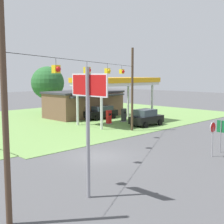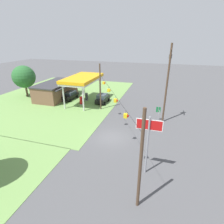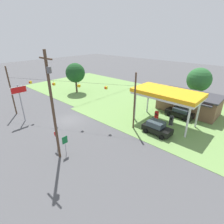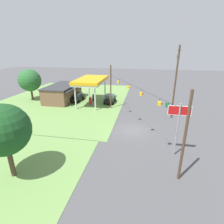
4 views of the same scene
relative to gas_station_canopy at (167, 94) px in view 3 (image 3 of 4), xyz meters
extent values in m
plane|color=#4C4C4F|center=(-11.93, -9.70, -4.90)|extent=(160.00, 160.00, 0.00)
cube|color=#6B934C|center=(2.00, 7.21, -4.88)|extent=(36.00, 28.00, 0.04)
cube|color=#6B934C|center=(-27.93, 6.30, -4.88)|extent=(24.00, 24.00, 0.04)
cube|color=silver|center=(0.00, 0.00, -0.20)|extent=(9.87, 5.18, 0.35)
cube|color=orange|center=(0.00, 0.00, 0.25)|extent=(10.07, 5.38, 0.55)
cylinder|color=silver|center=(-4.33, -1.99, -2.64)|extent=(0.28, 0.28, 4.52)
cylinder|color=silver|center=(4.33, -1.99, -2.64)|extent=(0.28, 0.28, 4.52)
cylinder|color=silver|center=(-4.33, 1.99, -2.64)|extent=(0.28, 0.28, 4.52)
cylinder|color=silver|center=(4.33, 1.99, -2.64)|extent=(0.28, 0.28, 4.52)
cube|color=brown|center=(1.04, 7.21, -3.25)|extent=(10.17, 5.29, 3.29)
cube|color=#333338|center=(1.04, 7.21, -1.49)|extent=(10.47, 5.59, 0.24)
cube|color=#333338|center=(1.04, 4.21, -1.86)|extent=(9.15, 0.70, 0.20)
cube|color=gray|center=(-1.29, 0.00, -4.84)|extent=(0.71, 0.56, 0.12)
cube|color=red|center=(-1.29, 0.00, -4.02)|extent=(0.55, 0.40, 1.52)
cube|color=black|center=(-1.29, -0.22, -3.71)|extent=(0.39, 0.03, 0.24)
cube|color=gray|center=(1.29, 0.00, -4.84)|extent=(0.71, 0.56, 0.12)
cube|color=#333338|center=(1.29, 0.00, -4.02)|extent=(0.55, 0.40, 1.52)
cube|color=black|center=(1.29, -0.22, -3.71)|extent=(0.39, 0.03, 0.24)
cube|color=black|center=(0.95, -3.82, -4.16)|extent=(4.17, 1.93, 0.80)
cube|color=#333D47|center=(0.70, -3.81, -3.38)|extent=(2.31, 1.75, 0.76)
cylinder|color=black|center=(2.25, -2.90, -4.56)|extent=(0.68, 0.23, 0.68)
cylinder|color=black|center=(2.21, -4.79, -4.56)|extent=(0.68, 0.23, 0.68)
cylinder|color=black|center=(-0.32, -2.85, -4.56)|extent=(0.68, 0.23, 0.68)
cylinder|color=black|center=(-0.35, -4.74, -4.56)|extent=(0.68, 0.23, 0.68)
cube|color=black|center=(0.97, 3.82, -4.17)|extent=(4.67, 2.01, 0.78)
cube|color=#333D47|center=(1.25, 3.81, -3.48)|extent=(2.59, 1.79, 0.59)
cylinder|color=black|center=(-0.49, 2.92, -4.56)|extent=(0.69, 0.24, 0.68)
cylinder|color=black|center=(-0.42, 4.81, -4.56)|extent=(0.69, 0.24, 0.68)
cylinder|color=black|center=(2.37, 2.82, -4.56)|extent=(0.69, 0.24, 0.68)
cylinder|color=black|center=(2.43, 4.71, -4.56)|extent=(0.69, 0.24, 0.68)
cylinder|color=#99999E|center=(-6.34, -15.48, -3.85)|extent=(0.08, 0.08, 2.10)
cylinder|color=white|center=(-6.34, -15.48, -2.80)|extent=(0.80, 0.03, 0.80)
cylinder|color=red|center=(-6.34, -15.48, -2.80)|extent=(0.70, 0.03, 0.70)
cylinder|color=gray|center=(-17.34, -14.84, -1.83)|extent=(0.18, 0.18, 6.14)
cube|color=white|center=(-17.24, -14.84, 0.41)|extent=(0.06, 2.39, 1.05)
cube|color=red|center=(-17.24, -14.84, 0.41)|extent=(0.07, 2.27, 0.93)
cylinder|color=gray|center=(-4.72, -15.31, -3.70)|extent=(0.07, 0.07, 2.40)
cube|color=#146B33|center=(-4.67, -15.31, -2.95)|extent=(0.04, 0.70, 0.90)
cylinder|color=#4C3828|center=(-4.79, -16.14, 1.06)|extent=(0.28, 0.28, 11.91)
cube|color=#4C3828|center=(-4.79, -16.14, 6.21)|extent=(2.20, 0.14, 0.14)
cylinder|color=#59595B|center=(-4.44, -16.14, 5.21)|extent=(0.44, 0.44, 0.60)
cylinder|color=#4C3828|center=(-21.28, -14.70, -0.66)|extent=(0.24, 0.24, 8.47)
cylinder|color=#4C3828|center=(-2.58, -4.70, -0.66)|extent=(0.24, 0.24, 8.47)
cylinder|color=black|center=(-11.93, -9.70, 1.71)|extent=(18.71, 10.02, 0.02)
cylinder|color=black|center=(-17.54, -12.70, 1.53)|extent=(0.02, 0.02, 0.35)
cube|color=yellow|center=(-17.54, -12.70, 1.16)|extent=(0.32, 0.32, 0.40)
sphere|color=red|center=(-17.54, -12.87, 1.16)|extent=(0.28, 0.28, 0.28)
cylinder|color=black|center=(-13.80, -10.70, 1.53)|extent=(0.02, 0.02, 0.35)
cube|color=yellow|center=(-13.80, -10.70, 1.16)|extent=(0.32, 0.32, 0.40)
sphere|color=red|center=(-13.80, -10.87, 1.16)|extent=(0.28, 0.28, 0.28)
cylinder|color=black|center=(-10.06, -8.70, 1.53)|extent=(0.02, 0.02, 0.35)
cube|color=yellow|center=(-10.06, -8.70, 1.16)|extent=(0.32, 0.32, 0.40)
sphere|color=yellow|center=(-10.06, -8.87, 1.16)|extent=(0.28, 0.28, 0.28)
cylinder|color=black|center=(-6.32, -6.70, 1.53)|extent=(0.02, 0.02, 0.35)
cube|color=yellow|center=(-6.32, -6.70, 1.16)|extent=(0.32, 0.32, 0.40)
sphere|color=red|center=(-6.32, -6.87, 1.16)|extent=(0.28, 0.28, 0.28)
cylinder|color=#4C3828|center=(0.06, 14.45, -3.61)|extent=(0.44, 0.44, 2.57)
sphere|color=#28602D|center=(0.06, 14.45, -0.35)|extent=(4.94, 4.94, 4.94)
cylinder|color=#4C3828|center=(-23.71, 0.62, -3.40)|extent=(0.44, 0.44, 2.99)
sphere|color=#19471E|center=(-23.71, 0.62, -0.08)|extent=(4.56, 4.56, 4.56)
camera|label=1|loc=(-26.64, -25.60, 0.89)|focal=50.00mm
camera|label=2|loc=(-31.56, -15.66, 7.55)|focal=28.00mm
camera|label=3|loc=(10.93, -24.26, 8.17)|focal=28.00mm
camera|label=4|loc=(-35.32, -11.03, 6.54)|focal=28.00mm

